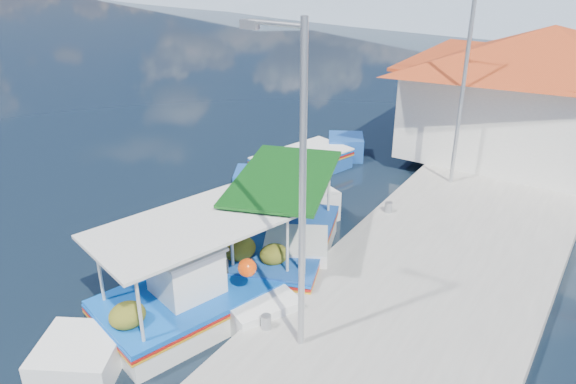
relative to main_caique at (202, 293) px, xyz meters
The scene contains 9 objects.
ground 2.99m from the main_caique, 130.76° to the right, with size 160.00×160.00×0.00m, color black.
quay 5.47m from the main_caique, 43.45° to the left, with size 5.00×44.00×0.50m, color #9D9B93.
bollards 3.55m from the main_caique, 58.16° to the left, with size 0.20×17.20×0.30m.
main_caique is the anchor object (origin of this frame).
caique_green_canopy 2.81m from the main_caique, 81.02° to the left, with size 3.59×6.69×2.65m.
caique_blue_hull 8.32m from the main_caique, 105.89° to the left, with size 2.85×5.79×1.07m.
harbor_building 13.65m from the main_caique, 71.51° to the left, with size 10.49×10.49×4.40m.
lamp_post_near 4.25m from the main_caique, ahead, with size 1.21×0.14×6.00m.
lamp_post_far 9.73m from the main_caique, 73.60° to the left, with size 1.21×0.14×6.00m.
Camera 1 is at (8.99, -5.32, 7.62)m, focal length 35.14 mm.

